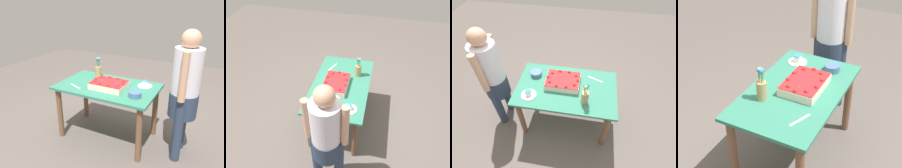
# 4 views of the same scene
# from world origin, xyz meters

# --- Properties ---
(ground_plane) EXTENTS (8.00, 8.00, 0.00)m
(ground_plane) POSITION_xyz_m (0.00, 0.00, 0.00)
(ground_plane) COLOR #605752
(dining_table) EXTENTS (1.26, 0.76, 0.73)m
(dining_table) POSITION_xyz_m (0.00, 0.00, 0.60)
(dining_table) COLOR #327C62
(dining_table) RESTS_ON ground_plane
(sheet_cake) EXTENTS (0.42, 0.32, 0.11)m
(sheet_cake) POSITION_xyz_m (0.05, -0.06, 0.78)
(sheet_cake) COLOR #F7DCC5
(sheet_cake) RESTS_ON dining_table
(serving_plate_with_slice) EXTENTS (0.18, 0.18, 0.08)m
(serving_plate_with_slice) POSITION_xyz_m (0.43, 0.20, 0.76)
(serving_plate_with_slice) COLOR white
(serving_plate_with_slice) RESTS_ON dining_table
(cake_knife) EXTENTS (0.20, 0.10, 0.00)m
(cake_knife) POSITION_xyz_m (-0.35, -0.20, 0.74)
(cake_knife) COLOR silver
(cake_knife) RESTS_ON dining_table
(flower_vase) EXTENTS (0.08, 0.08, 0.29)m
(flower_vase) POSITION_xyz_m (-0.25, 0.19, 0.85)
(flower_vase) COLOR tan
(flower_vase) RESTS_ON dining_table
(fruit_bowl) EXTENTS (0.15, 0.15, 0.06)m
(fruit_bowl) POSITION_xyz_m (0.43, -0.16, 0.76)
(fruit_bowl) COLOR #486B94
(fruit_bowl) RESTS_ON dining_table
(person_standing) EXTENTS (0.31, 0.45, 1.49)m
(person_standing) POSITION_xyz_m (0.93, 0.05, 0.85)
(person_standing) COLOR #293750
(person_standing) RESTS_ON ground_plane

